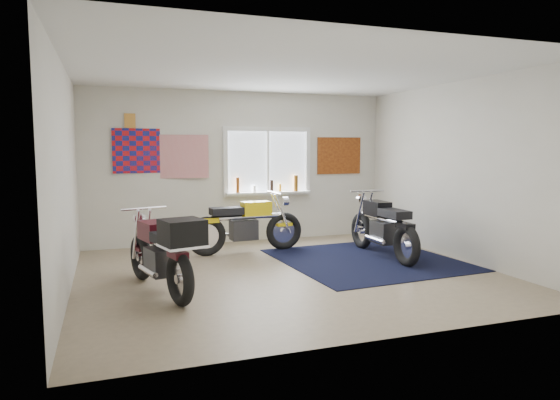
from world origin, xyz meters
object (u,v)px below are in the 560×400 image
object	(u,v)px
black_chrome_bike	(383,229)
maroon_tourer	(163,252)
navy_rug	(367,260)
yellow_triumph	(246,226)

from	to	relation	value
black_chrome_bike	maroon_tourer	world-z (taller)	black_chrome_bike
navy_rug	yellow_triumph	bearing A→B (deg)	144.31
yellow_triumph	black_chrome_bike	xyz separation A→B (m)	(1.94, -1.00, 0.01)
black_chrome_bike	yellow_triumph	bearing A→B (deg)	63.18
navy_rug	maroon_tourer	bearing A→B (deg)	-165.54
yellow_triumph	maroon_tourer	size ratio (longest dim) A/B	1.03
navy_rug	maroon_tourer	size ratio (longest dim) A/B	1.37
navy_rug	yellow_triumph	size ratio (longest dim) A/B	1.33
navy_rug	black_chrome_bike	xyz separation A→B (m)	(0.34, 0.14, 0.44)
yellow_triumph	maroon_tourer	world-z (taller)	yellow_triumph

